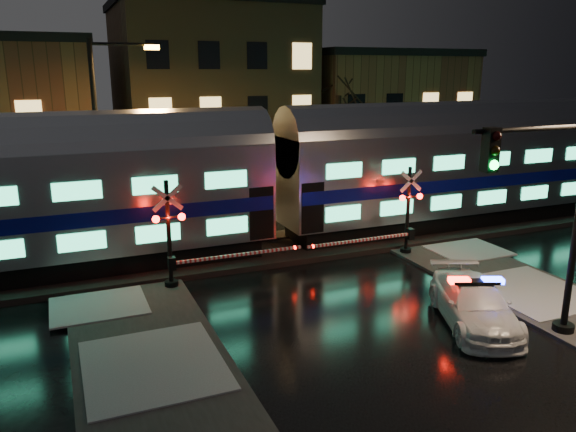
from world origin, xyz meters
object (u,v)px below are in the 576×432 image
object	(u,v)px
traffic_light	(551,225)
streetlight	(104,129)
police_car	(474,303)
crossing_signal_right	(401,221)
crossing_signal_left	(180,245)

from	to	relation	value
traffic_light	streetlight	distance (m)	17.96
police_car	streetlight	size ratio (longest dim) A/B	0.57
crossing_signal_right	streetlight	distance (m)	13.24
police_car	traffic_light	distance (m)	3.37
crossing_signal_right	streetlight	bearing A→B (deg)	148.31
police_car	crossing_signal_left	size ratio (longest dim) A/B	0.90
crossing_signal_right	crossing_signal_left	size ratio (longest dim) A/B	0.95
police_car	streetlight	bearing A→B (deg)	147.63
crossing_signal_right	streetlight	xyz separation A→B (m)	(-10.86, 6.70, 3.55)
crossing_signal_left	traffic_light	distance (m)	11.84
crossing_signal_right	traffic_light	distance (m)	8.20
crossing_signal_left	police_car	bearing A→B (deg)	-39.92
crossing_signal_right	streetlight	size ratio (longest dim) A/B	0.60
crossing_signal_right	crossing_signal_left	xyz separation A→B (m)	(-9.16, 0.00, 0.08)
police_car	crossing_signal_left	bearing A→B (deg)	162.28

